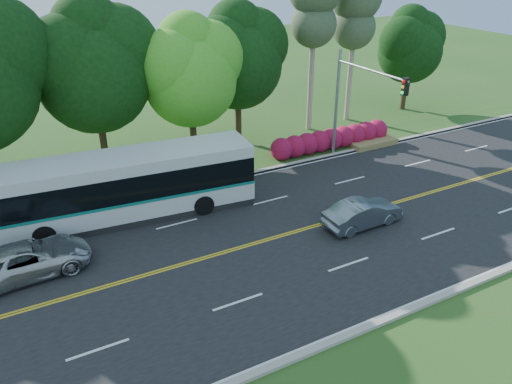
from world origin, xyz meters
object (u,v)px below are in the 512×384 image
sedan (363,213)px  suv (28,260)px  traffic_signal (357,94)px  transit_bus (126,187)px

sedan → suv: 15.64m
traffic_signal → suv: size_ratio=1.34×
traffic_signal → transit_bus: (-14.40, 0.01, -2.97)m
transit_bus → sedan: (10.10, -6.48, -0.99)m
traffic_signal → transit_bus: bearing=180.0°
sedan → transit_bus: bearing=56.4°
traffic_signal → suv: 20.14m
traffic_signal → sedan: size_ratio=1.67×
transit_bus → sedan: size_ratio=3.15×
transit_bus → sedan: transit_bus is taller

